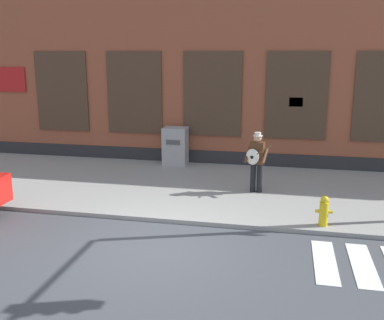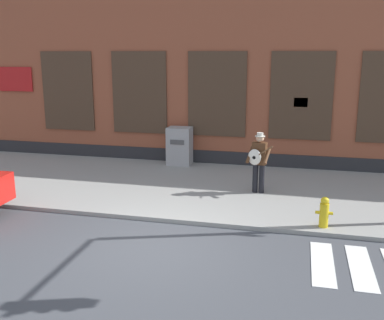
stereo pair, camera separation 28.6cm
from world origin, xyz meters
name	(u,v)px [view 2 (the right image)]	position (x,y,z in m)	size (l,w,h in m)	color
ground_plane	(153,247)	(0.00, 0.00, 0.00)	(160.00, 160.00, 0.00)	#424449
sidewalk	(198,187)	(0.00, 4.16, 0.05)	(28.00, 5.63, 0.10)	gray
building_backdrop	(227,63)	(0.00, 8.97, 3.51)	(28.00, 4.06, 7.04)	brown
busker	(258,159)	(1.74, 3.89, 1.05)	(0.72, 0.61, 1.68)	black
utility_box	(180,146)	(-1.21, 6.53, 0.75)	(0.81, 0.65, 1.30)	#9E9E9E
fire_hydrant	(324,212)	(3.42, 1.69, 0.45)	(0.38, 0.20, 0.70)	gold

